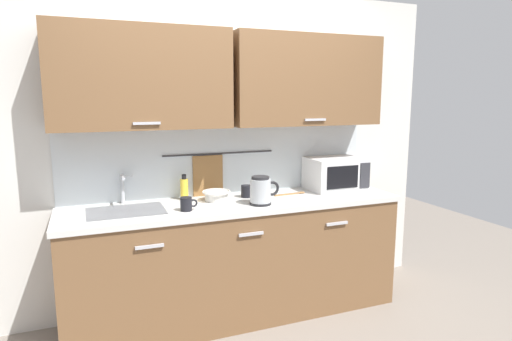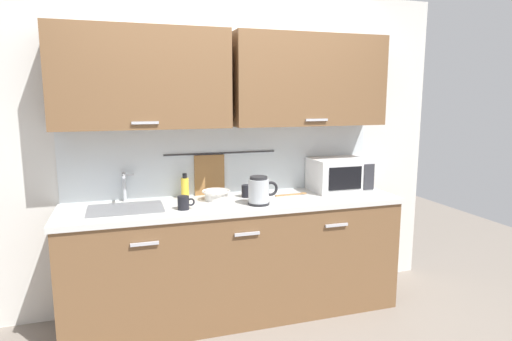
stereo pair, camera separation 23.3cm
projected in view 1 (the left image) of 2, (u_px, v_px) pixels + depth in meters
The scene contains 11 objects.
ground at pixel (251, 332), 3.12m from camera, with size 8.00×8.00×0.00m, color slate.
counter_unit at pixel (235, 258), 3.31m from camera, with size 2.53×0.64×0.90m.
back_wall_assembly at pixel (226, 117), 3.35m from camera, with size 3.70×0.41×2.50m.
sink_faucet at pixel (123, 185), 3.14m from camera, with size 0.09×0.17×0.22m.
microwave at pixel (335, 174), 3.65m from camera, with size 0.46×0.35×0.27m.
electric_kettle at pixel (261, 191), 3.14m from camera, with size 0.23×0.16×0.21m.
dish_soap_bottle at pixel (184, 189), 3.28m from camera, with size 0.06×0.06×0.20m.
mug_near_sink at pixel (187, 204), 2.97m from camera, with size 0.12×0.08×0.09m.
mixing_bowl at pixel (216, 195), 3.26m from camera, with size 0.21×0.21×0.08m.
mug_by_kettle at pixel (247, 191), 3.37m from camera, with size 0.12×0.08×0.09m.
wooden_spoon at pixel (294, 193), 3.48m from camera, with size 0.28×0.04×0.01m.
Camera 1 is at (-1.03, -2.69, 1.67)m, focal length 30.39 mm.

